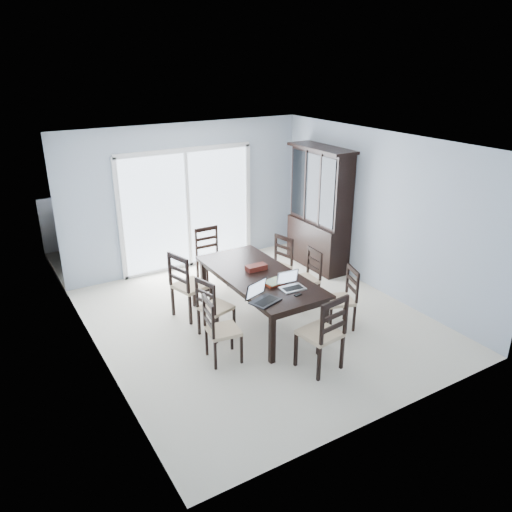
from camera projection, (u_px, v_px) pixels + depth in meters
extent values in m
plane|color=silver|center=(259.00, 321.00, 7.38)|extent=(5.00, 5.00, 0.00)
plane|color=white|center=(260.00, 143.00, 6.41)|extent=(5.00, 5.00, 0.00)
cube|color=#A2B0C1|center=(187.00, 197.00, 8.88)|extent=(4.50, 0.02, 2.60)
cube|color=#A2B0C1|center=(95.00, 272.00, 5.82)|extent=(0.02, 5.00, 2.60)
cube|color=#A2B0C1|center=(379.00, 213.00, 7.97)|extent=(0.02, 5.00, 2.60)
cube|color=gray|center=(170.00, 250.00, 10.18)|extent=(4.50, 2.00, 0.10)
cube|color=#99999E|center=(151.00, 210.00, 10.75)|extent=(4.50, 0.06, 1.10)
cube|color=black|center=(259.00, 276.00, 7.11)|extent=(1.00, 2.20, 0.04)
cube|color=black|center=(259.00, 280.00, 7.13)|extent=(0.88, 2.08, 0.10)
cube|color=black|center=(272.00, 339.00, 6.26)|extent=(0.07, 0.07, 0.69)
cube|color=black|center=(325.00, 322.00, 6.66)|extent=(0.07, 0.07, 0.69)
cube|color=black|center=(204.00, 281.00, 7.85)|extent=(0.07, 0.07, 0.69)
cube|color=black|center=(250.00, 270.00, 8.25)|extent=(0.07, 0.07, 0.69)
cube|color=black|center=(317.00, 244.00, 9.18)|extent=(0.45, 1.30, 0.85)
cube|color=black|center=(321.00, 187.00, 8.79)|extent=(0.38, 1.30, 1.30)
cube|color=black|center=(322.00, 148.00, 8.52)|extent=(0.50, 1.38, 0.05)
cube|color=black|center=(328.00, 193.00, 8.36)|extent=(0.02, 0.36, 1.18)
cube|color=black|center=(312.00, 188.00, 8.69)|extent=(0.02, 0.36, 1.18)
cube|color=black|center=(298.00, 183.00, 9.03)|extent=(0.02, 0.36, 1.18)
cube|color=silver|center=(188.00, 211.00, 8.96)|extent=(2.40, 0.02, 2.10)
cube|color=white|center=(185.00, 150.00, 8.54)|extent=(2.52, 0.05, 0.08)
cube|color=white|center=(188.00, 211.00, 8.95)|extent=(0.06, 0.05, 2.10)
cube|color=white|center=(191.00, 264.00, 9.33)|extent=(2.52, 0.05, 0.05)
cube|color=black|center=(207.00, 342.00, 6.47)|extent=(0.04, 0.04, 0.40)
cube|color=black|center=(215.00, 356.00, 6.17)|extent=(0.04, 0.04, 0.40)
cube|color=black|center=(232.00, 336.00, 6.59)|extent=(0.04, 0.04, 0.40)
cube|color=black|center=(241.00, 350.00, 6.30)|extent=(0.04, 0.04, 0.40)
cube|color=beige|center=(223.00, 331.00, 6.30)|extent=(0.43, 0.43, 0.05)
cube|color=black|center=(199.00, 322.00, 6.95)|extent=(0.04, 0.04, 0.39)
cube|color=black|center=(216.00, 331.00, 6.73)|extent=(0.04, 0.04, 0.39)
cube|color=black|center=(217.00, 313.00, 7.19)|extent=(0.04, 0.04, 0.39)
cube|color=black|center=(234.00, 321.00, 6.97)|extent=(0.04, 0.04, 0.39)
cube|color=beige|center=(216.00, 308.00, 6.88)|extent=(0.48, 0.48, 0.05)
cube|color=black|center=(173.00, 301.00, 7.46)|extent=(0.05, 0.05, 0.46)
cube|color=black|center=(190.00, 310.00, 7.20)|extent=(0.05, 0.05, 0.46)
cube|color=black|center=(194.00, 293.00, 7.73)|extent=(0.05, 0.05, 0.46)
cube|color=black|center=(211.00, 301.00, 7.48)|extent=(0.05, 0.05, 0.46)
cube|color=beige|center=(191.00, 286.00, 7.37)|extent=(0.55, 0.55, 0.05)
cube|color=black|center=(354.00, 319.00, 7.03)|extent=(0.04, 0.04, 0.40)
cube|color=black|center=(344.00, 307.00, 7.35)|extent=(0.04, 0.04, 0.40)
cube|color=black|center=(330.00, 321.00, 6.96)|extent=(0.04, 0.04, 0.40)
cube|color=black|center=(322.00, 310.00, 7.28)|extent=(0.04, 0.04, 0.40)
cube|color=beige|center=(339.00, 300.00, 7.07)|extent=(0.49, 0.49, 0.05)
cube|color=black|center=(319.00, 295.00, 7.73)|extent=(0.03, 0.03, 0.39)
cube|color=black|center=(306.00, 286.00, 8.02)|extent=(0.03, 0.03, 0.39)
cube|color=black|center=(299.00, 300.00, 7.58)|extent=(0.03, 0.03, 0.39)
cube|color=black|center=(288.00, 291.00, 7.87)|extent=(0.03, 0.03, 0.39)
cube|color=beige|center=(303.00, 280.00, 7.72)|extent=(0.41, 0.41, 0.05)
cube|color=black|center=(291.00, 280.00, 8.22)|extent=(0.04, 0.04, 0.41)
cube|color=black|center=(275.00, 274.00, 8.46)|extent=(0.04, 0.04, 0.41)
cube|color=black|center=(275.00, 287.00, 7.99)|extent=(0.04, 0.04, 0.41)
cube|color=black|center=(260.00, 280.00, 8.23)|extent=(0.04, 0.04, 0.41)
cube|color=beige|center=(275.00, 267.00, 8.14)|extent=(0.48, 0.48, 0.05)
cube|color=black|center=(319.00, 364.00, 5.94)|extent=(0.04, 0.04, 0.46)
cube|color=black|center=(342.00, 353.00, 6.18)|extent=(0.04, 0.04, 0.46)
cube|color=black|center=(296.00, 350.00, 6.24)|extent=(0.04, 0.04, 0.46)
cube|color=black|center=(319.00, 339.00, 6.47)|extent=(0.04, 0.04, 0.46)
cube|color=beige|center=(320.00, 333.00, 6.11)|extent=(0.50, 0.50, 0.05)
cube|color=black|center=(218.00, 267.00, 8.71)|extent=(0.04, 0.04, 0.43)
cube|color=black|center=(198.00, 271.00, 8.53)|extent=(0.04, 0.04, 0.43)
cube|color=black|center=(228.00, 274.00, 8.41)|extent=(0.04, 0.04, 0.43)
cube|color=black|center=(207.00, 279.00, 8.23)|extent=(0.04, 0.04, 0.43)
cube|color=beige|center=(212.00, 260.00, 8.38)|extent=(0.43, 0.43, 0.05)
cube|color=black|center=(265.00, 301.00, 6.31)|extent=(0.43, 0.36, 0.02)
cube|color=silver|center=(265.00, 292.00, 6.26)|extent=(0.32, 0.15, 0.20)
cube|color=silver|center=(292.00, 288.00, 6.66)|extent=(0.34, 0.25, 0.02)
cube|color=silver|center=(293.00, 281.00, 6.62)|extent=(0.29, 0.06, 0.17)
cube|color=maroon|center=(274.00, 283.00, 6.79)|extent=(0.26, 0.20, 0.03)
cube|color=gold|center=(275.00, 281.00, 6.79)|extent=(0.30, 0.25, 0.01)
cube|color=black|center=(298.00, 295.00, 6.48)|extent=(0.11, 0.07, 0.01)
cube|color=#43110D|center=(256.00, 267.00, 7.24)|extent=(0.31, 0.16, 0.08)
cube|color=brown|center=(127.00, 232.00, 9.69)|extent=(2.11, 1.96, 0.90)
cube|color=gray|center=(125.00, 209.00, 9.50)|extent=(2.17, 2.02, 0.06)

